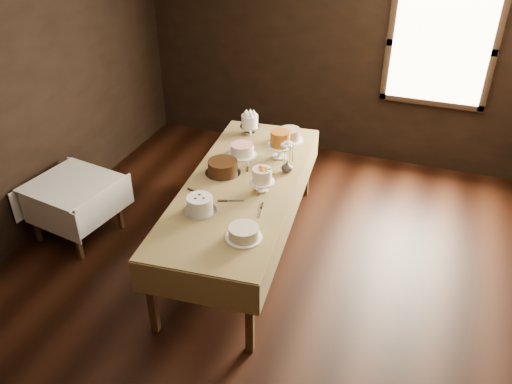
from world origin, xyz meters
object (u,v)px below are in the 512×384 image
(cake_swirl, at_px, (200,205))
(cake_caramel, at_px, (280,146))
(cake_server_e, at_px, (201,194))
(cake_chocolate, at_px, (223,168))
(cake_cream, at_px, (244,233))
(cake_speckled, at_px, (290,135))
(display_table, at_px, (242,188))
(cake_server_c, at_px, (248,163))
(side_table, at_px, (72,188))
(cake_server_b, at_px, (260,213))
(cake_server_d, at_px, (275,173))
(cake_meringue, at_px, (250,125))
(cake_server_a, at_px, (236,201))
(cake_flowers, at_px, (262,181))
(cake_lattice, at_px, (242,150))
(flower_vase, at_px, (287,167))

(cake_swirl, bearing_deg, cake_caramel, 73.52)
(cake_server_e, bearing_deg, cake_chocolate, 100.53)
(cake_swirl, bearing_deg, cake_cream, -24.54)
(cake_speckled, bearing_deg, display_table, -99.24)
(cake_server_c, bearing_deg, side_table, 93.03)
(cake_server_b, bearing_deg, cake_server_e, -109.77)
(side_table, distance_m, cake_server_d, 2.11)
(cake_meringue, relative_size, cake_cream, 0.80)
(cake_caramel, distance_m, cake_server_a, 0.95)
(cake_server_c, distance_m, cake_server_e, 0.72)
(side_table, xyz_separation_m, cake_speckled, (1.93, 1.36, 0.31))
(cake_swirl, relative_size, cake_server_d, 1.25)
(display_table, relative_size, cake_flowers, 11.34)
(side_table, relative_size, cake_speckled, 3.12)
(side_table, relative_size, cake_chocolate, 2.55)
(cake_caramel, bearing_deg, cake_meringue, 139.84)
(cake_chocolate, xyz_separation_m, cake_server_e, (-0.04, -0.43, -0.06))
(cake_swirl, relative_size, cake_server_a, 1.25)
(cake_server_e, bearing_deg, cake_lattice, 100.40)
(cake_flowers, height_order, cake_server_c, cake_flowers)
(cake_flowers, bearing_deg, flower_vase, 74.03)
(cake_flowers, height_order, flower_vase, cake_flowers)
(cake_cream, bearing_deg, flower_vase, 89.42)
(cake_lattice, distance_m, cake_server_a, 0.89)
(cake_caramel, relative_size, cake_server_c, 1.28)
(cake_speckled, height_order, cake_chocolate, cake_chocolate)
(cake_flowers, xyz_separation_m, cake_server_d, (0.02, 0.34, -0.10))
(cake_server_a, relative_size, cake_server_c, 1.00)
(cake_swirl, height_order, cake_cream, cake_swirl)
(cake_lattice, bearing_deg, cake_server_d, -29.20)
(cake_lattice, distance_m, flower_vase, 0.58)
(cake_lattice, distance_m, cake_server_c, 0.21)
(side_table, height_order, cake_server_d, cake_server_d)
(display_table, bearing_deg, cake_server_c, 102.24)
(side_table, xyz_separation_m, cake_lattice, (1.56, 0.86, 0.30))
(cake_server_e, bearing_deg, cake_caramel, 79.32)
(flower_vase, bearing_deg, cake_flowers, -105.97)
(cake_server_b, height_order, cake_server_c, same)
(cake_swirl, distance_m, flower_vase, 1.06)
(side_table, distance_m, cake_speckled, 2.38)
(cake_flowers, height_order, cake_server_b, cake_flowers)
(cake_chocolate, distance_m, cake_swirl, 0.68)
(display_table, relative_size, cake_lattice, 9.13)
(cake_caramel, xyz_separation_m, cake_server_b, (0.15, -1.04, -0.13))
(side_table, height_order, cake_flowers, cake_flowers)
(cake_server_d, relative_size, flower_vase, 2.03)
(cake_speckled, xyz_separation_m, cake_server_a, (-0.10, -1.34, -0.06))
(cake_speckled, height_order, cake_server_a, cake_speckled)
(display_table, height_order, cake_caramel, cake_caramel)
(cake_server_c, height_order, cake_server_d, same)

